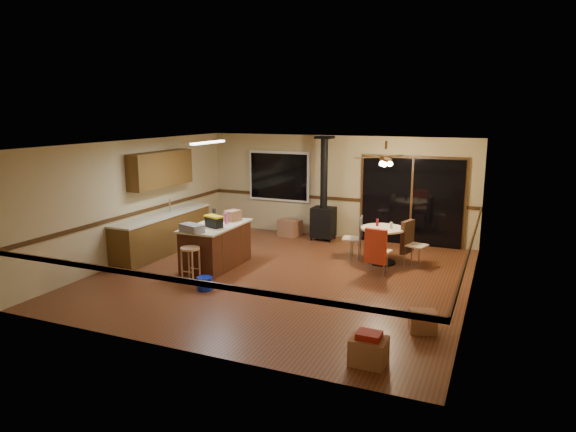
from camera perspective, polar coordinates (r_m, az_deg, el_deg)
The scene contains 35 objects.
floor at distance 10.25m, azimuth -0.66°, elevation -6.62°, with size 7.00×7.00×0.00m, color #5D2F19.
ceiling at distance 9.75m, azimuth -0.70°, elevation 8.04°, with size 7.00×7.00×0.00m, color silver.
wall_back at distance 13.15m, azimuth 5.47°, elevation 3.24°, with size 7.00×7.00×0.00m, color tan.
wall_front at distance 6.95m, azimuth -12.39°, elevation -4.63°, with size 7.00×7.00×0.00m, color tan.
wall_left at distance 11.75m, azimuth -16.52°, elevation 1.79°, with size 7.00×7.00×0.00m, color tan.
wall_right at distance 9.12m, azimuth 19.89°, elevation -1.17°, with size 7.00×7.00×0.00m, color tan.
chair_rail at distance 9.98m, azimuth -0.67°, elevation -1.16°, with size 7.00×7.00×0.08m, color #39220E, non-canonical shape.
window at distance 13.64m, azimuth -1.01°, elevation 4.44°, with size 1.72×0.10×1.32m, color black.
sliding_door at distance 12.71m, azimuth 13.57°, elevation 1.53°, with size 2.52×0.10×2.10m, color black.
lower_cabinets at distance 12.12m, azimuth -13.69°, elevation -1.96°, with size 0.60×3.00×0.86m, color #573916.
countertop at distance 12.03m, azimuth -13.79°, elevation 0.12°, with size 0.64×3.04×0.04m, color beige.
upper_cabinets at distance 12.10m, azimuth -13.94°, elevation 5.08°, with size 0.35×2.00×0.80m, color #573916.
kitchen_island at distance 10.79m, azimuth -8.00°, elevation -3.29°, with size 0.88×1.68×0.90m.
wood_stove at distance 12.89m, azimuth 3.97°, elevation 0.51°, with size 0.55×0.50×2.52m.
ceiling_fan at distance 10.82m, azimuth 10.79°, elevation 6.14°, with size 0.24×0.24×0.55m.
fluorescent_strip at distance 10.86m, azimuth -8.86°, elevation 8.06°, with size 0.10×1.20×0.04m, color white.
toolbox_grey at distance 10.12m, azimuth -10.63°, elevation -1.33°, with size 0.48×0.27×0.15m, color slate.
toolbox_black at distance 10.46m, azimuth -8.24°, elevation -0.68°, with size 0.37×0.19×0.20m, color black.
toolbox_yellow_lid at distance 10.43m, azimuth -8.25°, elevation -0.05°, with size 0.41×0.22×0.03m, color gold.
box_on_island at distance 11.02m, azimuth -6.19°, elevation 0.05°, with size 0.24×0.33×0.22m, color #8D5B3E.
bottle_dark at distance 11.07m, azimuth -8.21°, elevation 0.15°, with size 0.07×0.07×0.26m, color black.
bottle_pink at distance 10.74m, azimuth -6.92°, elevation -0.25°, with size 0.07×0.07×0.23m, color #D84C8C.
bottle_white at distance 11.18m, azimuth -6.81°, elevation 0.04°, with size 0.05×0.05×0.16m, color white.
bar_stool at distance 9.99m, azimuth -10.77°, elevation -5.30°, with size 0.37×0.37×0.67m, color tan.
blue_bucket at distance 9.55m, azimuth -9.24°, elevation -7.41°, with size 0.29×0.29×0.24m, color #0B1CA2.
dining_table at distance 11.10m, azimuth 10.46°, elevation -2.52°, with size 0.94×0.94×0.78m.
glass_red at distance 11.16m, azimuth 9.89°, elevation -0.70°, with size 0.06×0.06×0.16m, color #590C14.
glass_cream at distance 10.95m, azimuth 11.38°, elevation -1.04°, with size 0.06×0.06×0.14m, color beige.
chair_left at distance 11.34m, azimuth 7.67°, elevation -1.84°, with size 0.46×0.46×0.51m.
chair_near at distance 10.24m, azimuth 9.76°, elevation -3.33°, with size 0.49×0.53×0.70m.
chair_right at distance 11.09m, azimuth 13.24°, elevation -2.31°, with size 0.56×0.54×0.70m.
box_under_window at distance 13.37m, azimuth 0.22°, elevation -1.31°, with size 0.53×0.43×0.43m, color #8D5B3E.
box_corner_a at distance 6.91m, azimuth 8.95°, elevation -14.59°, with size 0.46×0.39×0.35m, color #8D5B3E.
box_corner_b at distance 8.00m, azimuth 14.74°, elevation -11.25°, with size 0.38×0.33×0.31m, color #8D5B3E.
box_small_red at distance 6.82m, azimuth 9.01°, elevation -12.96°, with size 0.31×0.26×0.08m, color maroon.
Camera 1 is at (3.91, -8.91, 3.22)m, focal length 32.00 mm.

